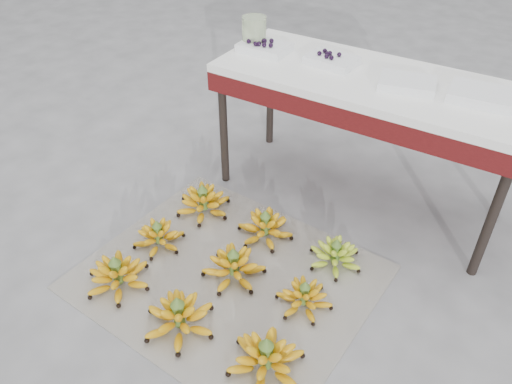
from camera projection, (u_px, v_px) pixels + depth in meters
The scene contains 17 objects.
ground at pixel (237, 297), 2.21m from camera, with size 60.00×60.00×0.00m, color slate.
newspaper_mat at pixel (228, 277), 2.30m from camera, with size 1.25×1.05×0.01m, color silver.
bunch_front_left at pixel (118, 275), 2.22m from camera, with size 0.35×0.35×0.18m.
bunch_front_center at pixel (179, 317), 2.03m from camera, with size 0.31×0.31×0.18m.
bunch_front_right at pixel (266, 358), 1.88m from camera, with size 0.39×0.39×0.18m.
bunch_mid_left at pixel (159, 236), 2.43m from camera, with size 0.33×0.33×0.15m.
bunch_mid_center at pixel (234, 267), 2.26m from camera, with size 0.32×0.32×0.18m.
bunch_mid_right at pixel (304, 297), 2.13m from camera, with size 0.26×0.26×0.15m.
bunch_back_left at pixel (203, 202), 2.63m from camera, with size 0.32×0.32×0.18m.
bunch_back_center at pixel (265, 227), 2.48m from camera, with size 0.34×0.34×0.17m.
bunch_back_right at pixel (335, 255), 2.33m from camera, with size 0.34×0.34×0.15m.
vendor_table at pixel (369, 92), 2.40m from camera, with size 1.49×0.60×0.72m.
tray_far_left at pixel (264, 47), 2.57m from camera, with size 0.26×0.19×0.06m.
tray_left at pixel (332, 60), 2.45m from camera, with size 0.25×0.19×0.06m.
tray_right at pixel (407, 83), 2.24m from camera, with size 0.28×0.23×0.04m.
tray_far_right at pixel (483, 96), 2.14m from camera, with size 0.29×0.22×0.04m.
glass_jar at pixel (254, 32), 2.59m from camera, with size 0.13×0.13×0.16m, color beige.
Camera 1 is at (0.85, -1.20, 1.71)m, focal length 35.00 mm.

